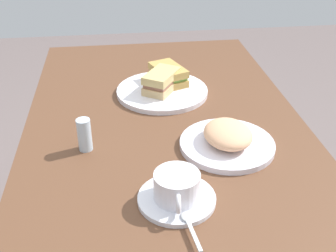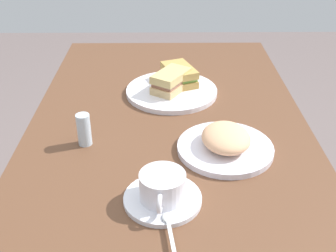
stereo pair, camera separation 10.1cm
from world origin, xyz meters
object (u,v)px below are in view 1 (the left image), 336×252
coffee_cup (177,186)px  side_plate (227,144)px  spoon (189,224)px  salt_shaker (84,135)px  sandwich_back (168,75)px  dining_table (166,163)px  coffee_saucer (177,199)px  sandwich_front (162,81)px  sandwich_plate (162,91)px

coffee_cup → side_plate: size_ratio=0.52×
spoon → salt_shaker: (-0.28, -0.19, 0.03)m
sandwich_back → spoon: size_ratio=1.41×
dining_table → spoon: 0.40m
coffee_saucer → coffee_cup: (0.00, -0.00, 0.03)m
coffee_cup → spoon: coffee_cup is taller
salt_shaker → coffee_saucer: bearing=41.6°
sandwich_front → spoon: (0.54, -0.01, -0.03)m
sandwich_plate → salt_shaker: salt_shaker is taller
coffee_cup → spoon: (0.08, 0.01, -0.03)m
dining_table → sandwich_back: sandwich_back is taller
dining_table → salt_shaker: 0.27m
sandwich_front → side_plate: bearing=22.2°
sandwich_plate → spoon: spoon is taller
spoon → sandwich_front: bearing=178.6°
dining_table → sandwich_plate: sandwich_plate is taller
dining_table → salt_shaker: salt_shaker is taller
dining_table → salt_shaker: (0.09, -0.20, 0.16)m
coffee_saucer → spoon: 0.08m
coffee_saucer → sandwich_plate: bearing=176.8°
sandwich_plate → sandwich_back: size_ratio=1.89×
dining_table → side_plate: side_plate is taller
sandwich_plate → coffee_saucer: (0.47, -0.03, -0.00)m
spoon → sandwich_back: bearing=176.3°
coffee_cup → sandwich_back: bearing=174.5°
sandwich_back → spoon: bearing=-3.7°
sandwich_plate → spoon: size_ratio=2.66×
sandwich_plate → coffee_cup: 0.47m
coffee_cup → spoon: bearing=7.7°
sandwich_plate → salt_shaker: bearing=-38.2°
side_plate → salt_shaker: size_ratio=2.82×
coffee_saucer → salt_shaker: salt_shaker is taller
sandwich_plate → spoon: (0.55, -0.02, 0.01)m
sandwich_plate → coffee_cup: bearing=-3.2°
spoon → sandwich_plate: bearing=178.4°
sandwich_plate → sandwich_back: bearing=152.3°
sandwich_plate → salt_shaker: size_ratio=3.36×
coffee_saucer → side_plate: (-0.17, 0.14, 0.00)m
side_plate → salt_shaker: 0.33m
side_plate → sandwich_plate: bearing=-158.4°
sandwich_plate → dining_table: bearing=-3.8°
sandwich_front → sandwich_back: 0.05m
coffee_cup → salt_shaker: 0.28m
sandwich_back → side_plate: 0.36m
sandwich_back → side_plate: (0.34, 0.09, -0.03)m
coffee_saucer → salt_shaker: size_ratio=1.96×
coffee_cup → salt_shaker: size_ratio=1.47×
sandwich_front → spoon: bearing=-1.4°
side_plate → salt_shaker: (-0.03, -0.33, 0.03)m
dining_table → side_plate: 0.22m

